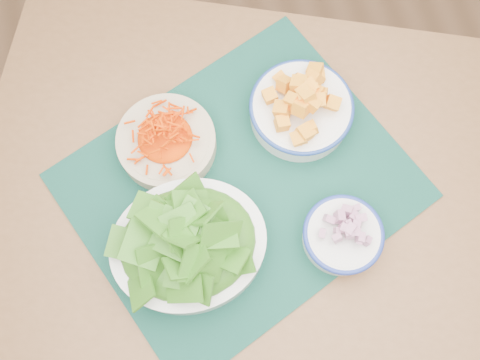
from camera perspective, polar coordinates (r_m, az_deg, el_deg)
The scene contains 7 objects.
ground at distance 1.67m, azimuth -4.20°, elevation -17.03°, with size 4.00×4.00×0.00m, color #9E704C.
table at distance 1.06m, azimuth 4.37°, elevation -3.35°, with size 1.33×1.12×0.75m.
placemat at distance 0.95m, azimuth -0.00°, elevation -0.57°, with size 0.56×0.46×0.00m, color black.
carrot_bowl at distance 0.96m, azimuth -7.89°, elevation 4.19°, with size 0.23×0.23×0.06m.
squash_bowl at distance 0.96m, azimuth 6.62°, elevation 7.86°, with size 0.20×0.20×0.09m.
lettuce_bowl at distance 0.87m, azimuth -5.60°, elevation -6.66°, with size 0.27×0.23×0.13m.
onion_bowl at distance 0.91m, azimuth 10.93°, elevation -5.76°, with size 0.16×0.16×0.07m.
Camera 1 is at (0.11, -0.03, 1.66)m, focal length 40.00 mm.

